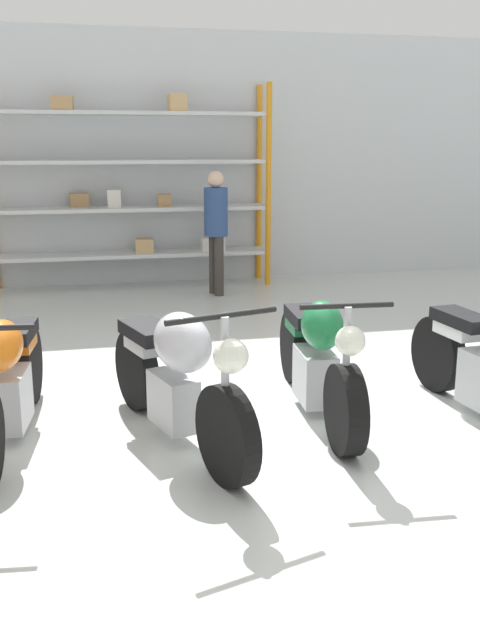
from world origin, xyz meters
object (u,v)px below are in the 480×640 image
shelving_rack (132,185)px  motorcycle_orange (6,378)px  motorcycle_silver (177,373)px  person_browsing (216,223)px  motorcycle_green (317,358)px

shelving_rack → motorcycle_orange: size_ratio=1.86×
motorcycle_silver → person_browsing: (1.19, 4.87, 0.48)m
motorcycle_green → motorcycle_orange: bearing=-84.9°
person_browsing → motorcycle_orange: bearing=50.4°
motorcycle_orange → shelving_rack: bearing=172.8°
shelving_rack → person_browsing: shelving_rack is taller
shelving_rack → person_browsing: 1.40m
shelving_rack → motorcycle_orange: bearing=-103.5°
motorcycle_green → person_browsing: bearing=-176.8°
shelving_rack → motorcycle_green: 5.50m
motorcycle_orange → motorcycle_green: size_ratio=0.99×
motorcycle_green → person_browsing: 4.56m
shelving_rack → motorcycle_silver: 5.73m
shelving_rack → person_browsing: size_ratio=2.36×
motorcycle_orange → motorcycle_green: 2.27m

